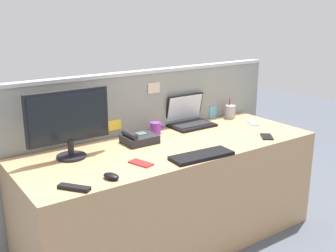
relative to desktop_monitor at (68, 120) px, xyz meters
name	(u,v)px	position (x,y,z in m)	size (l,w,h in m)	color
ground_plane	(172,240)	(0.64, -0.17, -0.94)	(10.00, 10.00, 0.00)	#4C515B
desk	(172,194)	(0.64, -0.17, -0.59)	(2.04, 0.74, 0.71)	tan
cubicle_divider	(140,147)	(0.64, 0.24, -0.36)	(2.40, 0.08, 1.16)	gray
desktop_monitor	(68,120)	(0.00, 0.00, 0.00)	(0.51, 0.18, 0.41)	black
laptop	(188,118)	(1.02, 0.15, -0.17)	(0.33, 0.24, 0.24)	black
desk_phone	(139,139)	(0.48, 0.00, -0.20)	(0.22, 0.18, 0.09)	#232328
keyboard_main	(202,156)	(0.65, -0.46, -0.22)	(0.40, 0.15, 0.02)	black
computer_mouse_right_hand	(111,176)	(0.05, -0.44, -0.22)	(0.06, 0.10, 0.03)	black
pen_cup	(230,112)	(1.44, 0.12, -0.18)	(0.08, 0.08, 0.17)	#99999E
cell_phone_black_slab	(267,137)	(1.28, -0.41, -0.23)	(0.08, 0.14, 0.01)	black
cell_phone_silver_slab	(253,123)	(1.47, -0.10, -0.23)	(0.06, 0.15, 0.01)	#B7BAC1
cell_phone_red_case	(141,163)	(0.29, -0.34, -0.23)	(0.07, 0.15, 0.01)	#B22323
tv_remote	(74,188)	(-0.16, -0.45, -0.22)	(0.04, 0.17, 0.02)	black
coffee_mug	(156,128)	(0.68, 0.10, -0.19)	(0.11, 0.07, 0.09)	purple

